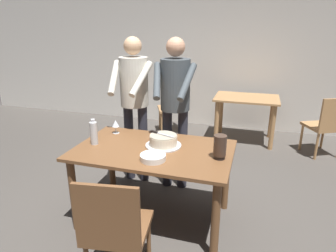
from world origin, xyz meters
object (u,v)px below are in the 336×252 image
object	(u,v)px
main_dining_table	(154,160)
wine_glass_near	(116,124)
plate_stack	(153,157)
water_bottle	(94,133)
background_chair_0	(327,124)
background_table	(246,107)
person_cutting_cake	(175,99)
cake_knife	(157,133)
background_chair_1	(175,105)
person_standing_beside	(134,95)
cake_on_platter	(163,141)
chair_near_side	(115,227)
hurricane_lamp	(220,147)

from	to	relation	value
main_dining_table	wine_glass_near	world-z (taller)	wine_glass_near
plate_stack	water_bottle	bearing A→B (deg)	165.45
plate_stack	background_chair_0	distance (m)	2.97
background_table	person_cutting_cake	bearing A→B (deg)	-111.78
cake_knife	person_cutting_cake	xyz separation A→B (m)	(0.02, 0.54, 0.21)
background_chair_0	background_chair_1	xyz separation A→B (m)	(-2.36, 0.37, 0.00)
person_standing_beside	cake_on_platter	bearing A→B (deg)	-47.75
cake_on_platter	chair_near_side	size ratio (longest dim) A/B	0.38
chair_near_side	background_table	distance (m)	3.32
main_dining_table	chair_near_side	xyz separation A→B (m)	(0.00, -0.82, -0.14)
cake_knife	background_table	bearing A→B (deg)	72.55
hurricane_lamp	plate_stack	bearing A→B (deg)	-159.80
chair_near_side	background_table	xyz separation A→B (m)	(0.72, 3.24, 0.09)
cake_on_platter	chair_near_side	distance (m)	0.97
water_bottle	hurricane_lamp	bearing A→B (deg)	1.23
wine_glass_near	person_standing_beside	xyz separation A→B (m)	(0.04, 0.41, 0.22)
cake_knife	person_cutting_cake	size ratio (longest dim) A/B	0.15
background_table	background_chair_0	size ratio (longest dim) A/B	1.11
plate_stack	background_chair_1	distance (m)	2.79
cake_on_platter	background_chair_0	bearing A→B (deg)	48.38
cake_on_platter	plate_stack	xyz separation A→B (m)	(0.01, -0.32, -0.03)
cake_knife	chair_near_side	xyz separation A→B (m)	(0.00, -0.94, -0.37)
main_dining_table	plate_stack	distance (m)	0.28
wine_glass_near	plate_stack	bearing A→B (deg)	-40.13
water_bottle	background_chair_0	world-z (taller)	water_bottle
main_dining_table	background_table	bearing A→B (deg)	73.31
cake_knife	cake_on_platter	bearing A→B (deg)	-19.88
cake_knife	water_bottle	distance (m)	0.60
water_bottle	plate_stack	bearing A→B (deg)	-14.55
main_dining_table	plate_stack	xyz separation A→B (m)	(0.08, -0.23, 0.14)
background_chair_1	plate_stack	bearing A→B (deg)	-78.27
background_chair_0	water_bottle	bearing A→B (deg)	-138.40
main_dining_table	person_cutting_cake	distance (m)	0.79
cake_knife	person_cutting_cake	bearing A→B (deg)	87.84
plate_stack	water_bottle	size ratio (longest dim) A/B	0.88
main_dining_table	background_chair_1	bearing A→B (deg)	101.04
main_dining_table	chair_near_side	bearing A→B (deg)	-89.86
person_cutting_cake	cake_knife	bearing A→B (deg)	-92.16
hurricane_lamp	wine_glass_near	bearing A→B (deg)	164.82
main_dining_table	hurricane_lamp	size ratio (longest dim) A/B	6.89
plate_stack	background_table	bearing A→B (deg)	76.26
water_bottle	hurricane_lamp	size ratio (longest dim) A/B	1.19
hurricane_lamp	background_chair_0	world-z (taller)	hurricane_lamp
water_bottle	person_cutting_cake	xyz separation A→B (m)	(0.60, 0.71, 0.21)
main_dining_table	hurricane_lamp	distance (m)	0.65
person_standing_beside	background_table	xyz separation A→B (m)	(1.20, 1.73, -0.50)
background_table	background_chair_1	size ratio (longest dim) A/B	1.11
plate_stack	chair_near_side	xyz separation A→B (m)	(-0.08, -0.59, -0.28)
cake_on_platter	chair_near_side	xyz separation A→B (m)	(-0.07, -0.91, -0.31)
main_dining_table	wine_glass_near	xyz separation A→B (m)	(-0.52, 0.28, 0.22)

